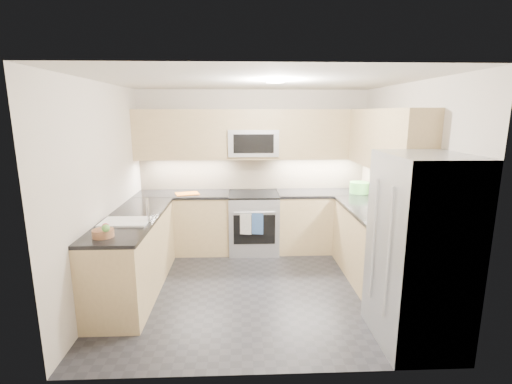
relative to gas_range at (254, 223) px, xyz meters
The scene contains 36 objects.
floor 1.35m from the gas_range, 90.00° to the right, with size 3.60×3.20×0.00m, color black.
ceiling 2.41m from the gas_range, 90.00° to the right, with size 3.60×3.20×0.02m, color beige.
wall_back 0.86m from the gas_range, 90.00° to the left, with size 3.60×0.02×2.50m, color beige.
wall_front 2.98m from the gas_range, 90.00° to the right, with size 3.60×0.02×2.50m, color beige.
wall_left 2.34m from the gas_range, 144.69° to the right, with size 0.02×3.20×2.50m, color beige.
wall_right 2.34m from the gas_range, 35.31° to the right, with size 0.02×3.20×2.50m, color beige.
base_cab_back_left 1.09m from the gas_range, behind, with size 1.42×0.60×0.90m, color tan.
base_cab_back_right 1.09m from the gas_range, ahead, with size 1.42×0.60×0.90m, color tan.
base_cab_right 1.88m from the gas_range, 36.87° to the right, with size 0.60×1.70×0.90m, color tan.
base_cab_peninsula 1.97m from the gas_range, 139.64° to the right, with size 0.60×2.00×0.90m, color tan.
countertop_back_left 1.19m from the gas_range, behind, with size 1.42×0.63×0.04m, color black.
countertop_back_right 1.19m from the gas_range, ahead, with size 1.42×0.63×0.04m, color black.
countertop_right 1.93m from the gas_range, 36.87° to the right, with size 0.63×1.70×0.04m, color black.
countertop_peninsula 2.02m from the gas_range, 139.64° to the right, with size 0.63×2.00×0.04m, color black.
upper_cab_back 1.38m from the gas_range, 90.00° to the left, with size 3.60×0.35×0.75m, color tan.
upper_cab_right 2.35m from the gas_range, 31.61° to the right, with size 0.35×1.95×0.75m, color tan.
backsplash_back 0.81m from the gas_range, 90.00° to the left, with size 3.60×0.01×0.51m, color #C8B090.
backsplash_right 2.11m from the gas_range, 24.68° to the right, with size 0.01×2.30×0.51m, color #C8B090.
gas_range is the anchor object (origin of this frame).
range_cooktop 0.46m from the gas_range, ahead, with size 0.76×0.65×0.03m, color black.
oven_door_glass 0.33m from the gas_range, 90.00° to the right, with size 0.62×0.02×0.45m, color black.
oven_handle 0.44m from the gas_range, 90.00° to the right, with size 0.02×0.02×0.60m, color #B2B5BA.
microwave 1.25m from the gas_range, 90.00° to the left, with size 0.76×0.40×0.40m, color #A6A9AE.
microwave_door 1.25m from the gas_range, 90.00° to the right, with size 0.60×0.01×0.28m, color black.
refrigerator 2.86m from the gas_range, 59.12° to the right, with size 0.70×0.90×1.80m, color #A1A4A9.
fridge_handle_left 2.86m from the gas_range, 67.48° to the right, with size 0.02×0.02×1.20m, color #B2B5BA.
fridge_handle_right 2.54m from the gas_range, 64.31° to the right, with size 0.02×0.02×1.20m, color #B2B5BA.
sink_basin 2.18m from the gas_range, 134.53° to the right, with size 0.52×0.38×0.16m, color white.
faucet 2.06m from the gas_range, 129.12° to the right, with size 0.03×0.03×0.28m, color silver.
utensil_bowl 1.72m from the gas_range, ahead, with size 0.29×0.29×0.17m, color #59B74E.
cutting_board 1.12m from the gas_range, behind, with size 0.34×0.24×0.01m, color orange.
fruit_basket 2.61m from the gas_range, 127.95° to the right, with size 0.21×0.21×0.08m, color #9E6C49.
fruit_apple 2.62m from the gas_range, 126.68° to the right, with size 0.07×0.07×0.07m, color #A41226.
fruit_pear 2.65m from the gas_range, 125.81° to the right, with size 0.08×0.08×0.08m, color #61A747.
dish_towel_check 0.40m from the gas_range, 109.15° to the right, with size 0.17×0.01×0.32m, color silver.
dish_towel_blue 0.38m from the gas_range, 83.09° to the right, with size 0.17×0.01×0.32m, color #315288.
Camera 1 is at (-0.19, -4.31, 2.15)m, focal length 26.00 mm.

